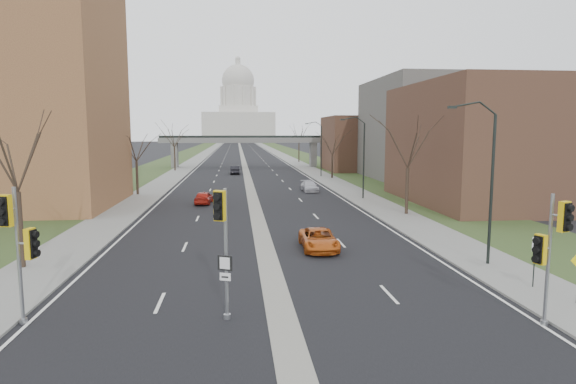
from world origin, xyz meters
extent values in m
plane|color=black|center=(0.00, 0.00, 0.00)|extent=(700.00, 700.00, 0.00)
cube|color=black|center=(0.00, 150.00, 0.01)|extent=(20.00, 600.00, 0.01)
cube|color=gray|center=(0.00, 150.00, 0.00)|extent=(1.20, 600.00, 0.02)
cube|color=gray|center=(12.00, 150.00, 0.06)|extent=(4.00, 600.00, 0.12)
cube|color=gray|center=(-12.00, 150.00, 0.06)|extent=(4.00, 600.00, 0.12)
cube|color=#2F431F|center=(18.00, 150.00, 0.05)|extent=(8.00, 600.00, 0.10)
cube|color=#2F431F|center=(-18.00, 150.00, 0.05)|extent=(8.00, 600.00, 0.10)
cube|color=brown|center=(24.00, 28.00, 6.00)|extent=(16.00, 20.00, 12.00)
cube|color=#63615A|center=(28.00, 52.00, 7.50)|extent=(18.00, 22.00, 15.00)
cube|color=brown|center=(22.00, 70.00, 5.00)|extent=(14.00, 14.00, 10.00)
cube|color=slate|center=(-14.00, 80.00, 2.50)|extent=(1.20, 2.50, 5.00)
cube|color=slate|center=(14.00, 80.00, 2.50)|extent=(1.20, 2.50, 5.00)
cube|color=slate|center=(0.00, 80.00, 5.50)|extent=(34.00, 3.00, 1.00)
cube|color=black|center=(0.00, 80.00, 6.20)|extent=(34.00, 0.15, 0.50)
cube|color=silver|center=(0.00, 320.00, 10.00)|extent=(48.00, 42.00, 20.00)
cube|color=silver|center=(0.00, 320.00, 22.00)|extent=(26.00, 26.00, 5.00)
cylinder|color=silver|center=(0.00, 320.00, 31.00)|extent=(22.00, 22.00, 14.00)
sphere|color=silver|center=(0.00, 320.00, 42.00)|extent=(22.00, 22.00, 22.00)
cylinder|color=silver|center=(0.00, 320.00, 53.50)|extent=(3.60, 3.60, 4.50)
cylinder|color=black|center=(11.80, 6.00, 4.12)|extent=(0.16, 0.16, 8.00)
cube|color=black|center=(9.50, 6.00, 8.47)|extent=(0.45, 0.18, 0.14)
cylinder|color=black|center=(11.80, 32.00, 4.12)|extent=(0.16, 0.16, 8.00)
cube|color=black|center=(9.50, 32.00, 8.47)|extent=(0.45, 0.18, 0.14)
cylinder|color=black|center=(11.80, 58.00, 4.12)|extent=(0.16, 0.16, 8.00)
cube|color=black|center=(9.50, 58.00, 8.47)|extent=(0.45, 0.18, 0.14)
cylinder|color=#382B21|center=(-13.00, 8.00, 2.12)|extent=(0.28, 0.28, 4.00)
cylinder|color=#382B21|center=(-13.00, 38.00, 2.00)|extent=(0.28, 0.28, 3.75)
cylinder|color=#382B21|center=(-13.00, 72.00, 2.25)|extent=(0.28, 0.28, 4.25)
cylinder|color=#382B21|center=(13.00, 22.00, 2.12)|extent=(0.28, 0.28, 4.00)
cylinder|color=#382B21|center=(13.00, 55.00, 1.87)|extent=(0.28, 0.28, 3.50)
cylinder|color=#382B21|center=(13.00, 95.00, 2.25)|extent=(0.28, 0.28, 4.25)
cylinder|color=gray|center=(-9.80, 0.33, 2.61)|extent=(0.14, 0.14, 5.22)
cylinder|color=gray|center=(-9.80, 0.33, 0.10)|extent=(0.28, 0.28, 0.20)
cube|color=gold|center=(-9.91, -0.16, 4.42)|extent=(0.50, 0.49, 1.15)
cube|color=gold|center=(-9.31, 0.21, 3.11)|extent=(0.49, 0.50, 1.15)
cylinder|color=gray|center=(-2.13, -0.03, 2.56)|extent=(0.14, 0.14, 5.11)
cylinder|color=gray|center=(-2.13, -0.03, 0.10)|extent=(0.28, 0.28, 0.20)
cube|color=gold|center=(-2.32, -0.49, 4.52)|extent=(0.53, 0.52, 1.13)
cube|color=black|center=(-2.13, -0.03, 2.26)|extent=(0.56, 0.27, 0.59)
cube|color=silver|center=(-2.13, -0.03, 1.72)|extent=(0.42, 0.21, 0.30)
cylinder|color=gray|center=(9.72, -1.93, 2.49)|extent=(0.13, 0.13, 4.99)
cylinder|color=gray|center=(9.72, -1.93, 0.10)|extent=(0.27, 0.27, 0.19)
cube|color=gold|center=(9.88, -2.38, 4.22)|extent=(0.51, 0.49, 1.10)
cube|color=gold|center=(9.27, -2.08, 2.97)|extent=(0.49, 0.51, 1.10)
cylinder|color=black|center=(11.83, 2.03, 1.14)|extent=(0.06, 0.06, 2.03)
cube|color=silver|center=(11.83, 2.03, 2.15)|extent=(0.48, 0.22, 0.65)
imported|color=#A81D13|center=(-5.03, 30.43, 0.65)|extent=(1.85, 3.94, 1.30)
imported|color=black|center=(-2.00, 64.72, 0.73)|extent=(1.56, 4.41, 1.45)
imported|color=#BC5214|center=(3.30, 10.58, 0.64)|extent=(2.19, 4.61, 1.27)
imported|color=#B0B0B8|center=(7.09, 39.40, 0.62)|extent=(1.92, 4.34, 1.24)
camera|label=1|loc=(-1.68, -18.09, 7.22)|focal=30.00mm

